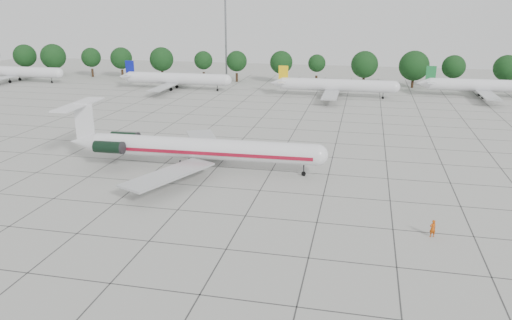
% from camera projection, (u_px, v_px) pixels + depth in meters
% --- Properties ---
extents(ground, '(260.00, 260.00, 0.00)m').
position_uv_depth(ground, '(260.00, 191.00, 63.14)').
color(ground, '#A7A7A0').
rests_on(ground, ground).
extents(apron_joints, '(170.00, 170.00, 0.02)m').
position_uv_depth(apron_joints, '(280.00, 156.00, 77.09)').
color(apron_joints, '#383838').
rests_on(apron_joints, ground).
extents(main_airliner, '(37.93, 29.80, 8.89)m').
position_uv_depth(main_airliner, '(189.00, 148.00, 70.38)').
color(main_airliner, silver).
rests_on(main_airliner, ground).
extents(ground_crew, '(0.80, 0.67, 1.86)m').
position_uv_depth(ground_crew, '(433.00, 228.00, 50.55)').
color(ground_crew, '#BB460B').
rests_on(ground_crew, ground).
extents(bg_airliner_a, '(28.24, 27.20, 7.40)m').
position_uv_depth(bg_airliner_a, '(16.00, 72.00, 146.09)').
color(bg_airliner_a, silver).
rests_on(bg_airliner_a, ground).
extents(bg_airliner_b, '(28.24, 27.20, 7.40)m').
position_uv_depth(bg_airliner_b, '(176.00, 79.00, 133.35)').
color(bg_airliner_b, silver).
rests_on(bg_airliner_b, ground).
extents(bg_airliner_c, '(28.24, 27.20, 7.40)m').
position_uv_depth(bg_airliner_c, '(336.00, 85.00, 122.99)').
color(bg_airliner_c, silver).
rests_on(bg_airliner_c, ground).
extents(bg_airliner_d, '(28.24, 27.20, 7.40)m').
position_uv_depth(bg_airliner_d, '(486.00, 86.00, 122.48)').
color(bg_airliner_d, silver).
rests_on(bg_airliner_d, ground).
extents(tree_line, '(249.86, 8.44, 10.22)m').
position_uv_depth(tree_line, '(281.00, 62.00, 142.74)').
color(tree_line, '#332114').
rests_on(tree_line, ground).
extents(floodlight_mast, '(1.60, 1.60, 25.45)m').
position_uv_depth(floodlight_mast, '(226.00, 30.00, 150.43)').
color(floodlight_mast, slate).
rests_on(floodlight_mast, ground).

